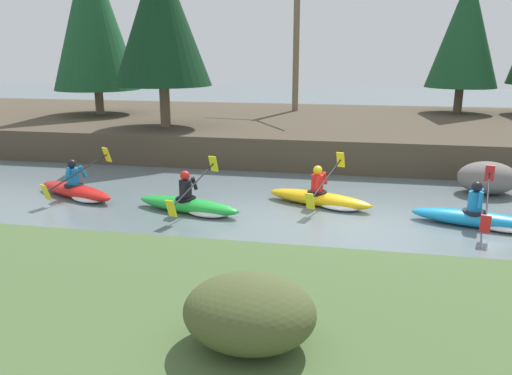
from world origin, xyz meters
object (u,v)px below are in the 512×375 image
(kayaker_far_back, at_px, (78,191))
(boulder_midstream, at_px, (487,178))
(kayaker_middle, at_px, (323,198))
(kayaker_lead, at_px, (482,218))
(kayaker_trailing, at_px, (192,205))

(kayaker_far_back, xyz_separation_m, boulder_midstream, (10.55, 2.48, 0.23))
(kayaker_middle, height_order, boulder_midstream, kayaker_middle)
(kayaker_far_back, relative_size, boulder_midstream, 1.77)
(kayaker_lead, relative_size, kayaker_trailing, 1.00)
(kayaker_lead, xyz_separation_m, kayaker_trailing, (-6.49, -0.23, 0.00))
(kayaker_middle, height_order, kayaker_far_back, same)
(kayaker_lead, height_order, kayaker_trailing, same)
(kayaker_lead, relative_size, boulder_midstream, 1.82)
(kayaker_far_back, height_order, boulder_midstream, kayaker_far_back)
(kayaker_middle, xyz_separation_m, kayaker_trailing, (-3.01, -1.12, 0.00))
(kayaker_trailing, bearing_deg, kayaker_middle, 34.15)
(kayaker_far_back, bearing_deg, kayaker_trailing, 13.12)
(kayaker_trailing, distance_m, kayaker_far_back, 3.35)
(kayaker_trailing, relative_size, kayaker_far_back, 1.03)
(kayaker_lead, relative_size, kayaker_far_back, 1.03)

